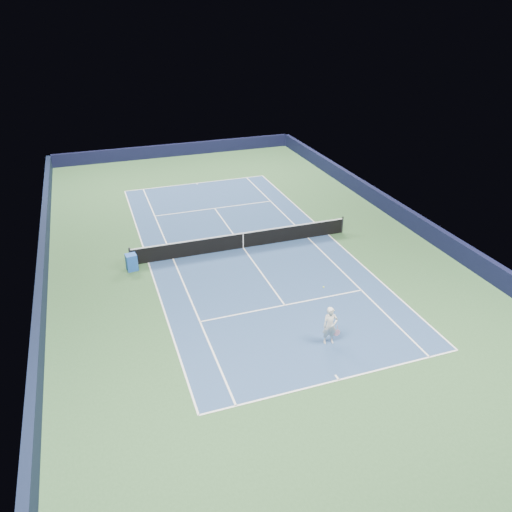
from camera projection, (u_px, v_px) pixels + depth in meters
name	position (u px, v px, depth m)	size (l,w,h in m)	color
ground	(243.00, 248.00, 28.97)	(40.00, 40.00, 0.00)	#2C502B
wall_far	(176.00, 150.00, 45.29)	(22.00, 0.35, 1.10)	black
wall_right	(404.00, 215.00, 31.87)	(0.35, 40.00, 1.10)	black
wall_left	(42.00, 270.00, 25.56)	(0.35, 40.00, 1.10)	black
court_surface	(243.00, 248.00, 28.97)	(10.97, 23.77, 0.01)	navy
baseline_far	(196.00, 183.00, 38.91)	(10.97, 0.08, 0.00)	white
baseline_near	(339.00, 380.00, 19.03)	(10.97, 0.08, 0.00)	white
sideline_doubles_right	(328.00, 235.00, 30.57)	(0.08, 23.77, 0.00)	white
sideline_doubles_left	(148.00, 263.00, 27.37)	(0.08, 23.77, 0.00)	white
sideline_singles_right	(308.00, 238.00, 30.17)	(0.08, 23.77, 0.00)	white
sideline_singles_left	(173.00, 259.00, 27.77)	(0.08, 23.77, 0.00)	white
service_line_far	(215.00, 208.00, 34.32)	(8.23, 0.08, 0.00)	white
service_line_near	(285.00, 305.00, 23.62)	(8.23, 0.08, 0.00)	white
center_service_line	(243.00, 248.00, 28.97)	(0.08, 12.80, 0.00)	white
center_mark_far	(197.00, 184.00, 38.78)	(0.08, 0.30, 0.00)	white
center_mark_near	(337.00, 377.00, 19.16)	(0.08, 0.30, 0.00)	white
tennis_net	(243.00, 240.00, 28.74)	(12.90, 0.10, 1.07)	black
sponsor_cube	(132.00, 262.00, 26.46)	(0.62, 0.57, 0.91)	#1C4BA9
tennis_player	(330.00, 326.00, 20.70)	(0.81, 1.28, 2.17)	silver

